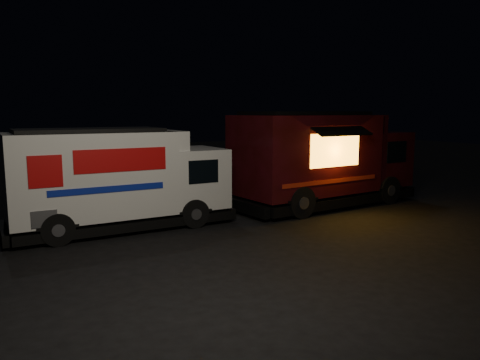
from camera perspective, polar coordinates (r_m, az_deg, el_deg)
name	(u,v)px	position (r m, az deg, el deg)	size (l,w,h in m)	color
ground	(232,249)	(11.78, -0.96, -8.40)	(80.00, 80.00, 0.00)	black
white_truck	(122,179)	(13.96, -14.21, 0.15)	(6.47, 2.21, 2.93)	silver
red_truck	(325,159)	(17.29, 10.32, 2.58)	(7.31, 2.69, 3.40)	#3C0A12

